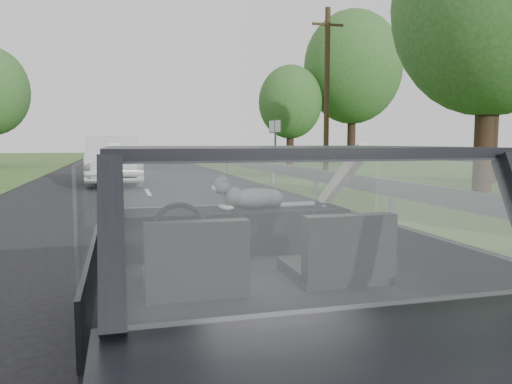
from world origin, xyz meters
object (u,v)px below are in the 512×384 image
utility_pole (327,92)px  subject_car (256,270)px  highway_sign (275,147)px  other_car (113,160)px  cat (255,197)px

utility_pole → subject_car: bearing=-114.3°
subject_car → highway_sign: 19.92m
subject_car → other_car: 15.43m
other_car → highway_sign: (7.07, 3.57, 0.40)m
other_car → cat: bearing=-87.2°
cat → highway_sign: bearing=64.3°
other_car → highway_sign: highway_sign is taller
other_car → highway_sign: bearing=25.0°
utility_pole → cat: bearing=-114.6°
cat → utility_pole: utility_pole is taller
highway_sign → utility_pole: size_ratio=0.33×
other_car → utility_pole: 10.52m
other_car → utility_pole: utility_pole is taller
highway_sign → utility_pole: bearing=-19.3°
other_car → subject_car: bearing=-88.0°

